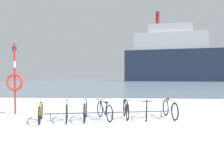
{
  "coord_description": "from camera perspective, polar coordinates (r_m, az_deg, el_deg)",
  "views": [
    {
      "loc": [
        -0.54,
        -6.65,
        1.74
      ],
      "look_at": [
        -1.16,
        3.99,
        1.35
      ],
      "focal_mm": 32.74,
      "sensor_mm": 36.0,
      "label": 1
    }
  ],
  "objects": [
    {
      "name": "ground",
      "position": [
        60.57,
        3.86,
        0.37
      ],
      "size": [
        80.0,
        132.0,
        0.08
      ],
      "color": "silver"
    },
    {
      "name": "bicycle_0",
      "position": [
        8.45,
        -19.32,
        -7.5
      ],
      "size": [
        0.66,
        1.65,
        0.77
      ],
      "color": "black",
      "rests_on": "ground"
    },
    {
      "name": "bicycle_5",
      "position": [
        8.6,
        9.65,
        -7.22
      ],
      "size": [
        0.46,
        1.66,
        0.78
      ],
      "color": "black",
      "rests_on": "ground"
    },
    {
      "name": "bicycle_6",
      "position": [
        9.02,
        15.89,
        -6.7
      ],
      "size": [
        0.46,
        1.76,
        0.83
      ],
      "color": "black",
      "rests_on": "ground"
    },
    {
      "name": "bicycle_3",
      "position": [
        8.38,
        -2.13,
        -7.41
      ],
      "size": [
        0.82,
        1.58,
        0.79
      ],
      "color": "black",
      "rests_on": "ground"
    },
    {
      "name": "bicycle_2",
      "position": [
        8.32,
        -7.44,
        -7.31
      ],
      "size": [
        0.46,
        1.78,
        0.85
      ],
      "color": "black",
      "rests_on": "ground"
    },
    {
      "name": "bicycle_4",
      "position": [
        8.61,
        3.89,
        -7.07
      ],
      "size": [
        0.46,
        1.66,
        0.82
      ],
      "color": "black",
      "rests_on": "ground"
    },
    {
      "name": "rescue_post",
      "position": [
        10.41,
        -25.49,
        0.78
      ],
      "size": [
        0.82,
        0.13,
        3.28
      ],
      "color": "red",
      "rests_on": "ground"
    },
    {
      "name": "bicycle_1",
      "position": [
        8.25,
        -12.47,
        -7.42
      ],
      "size": [
        0.57,
        1.71,
        0.85
      ],
      "color": "black",
      "rests_on": "ground"
    },
    {
      "name": "ferry_ship",
      "position": [
        82.57,
        16.11,
        7.06
      ],
      "size": [
        36.37,
        14.89,
        26.97
      ],
      "color": "#232D47",
      "rests_on": "ground"
    },
    {
      "name": "bike_rack",
      "position": [
        8.38,
        -1.19,
        -8.02
      ],
      "size": [
        4.96,
        0.99,
        0.31
      ],
      "color": "#4C5156",
      "rests_on": "ground"
    }
  ]
}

